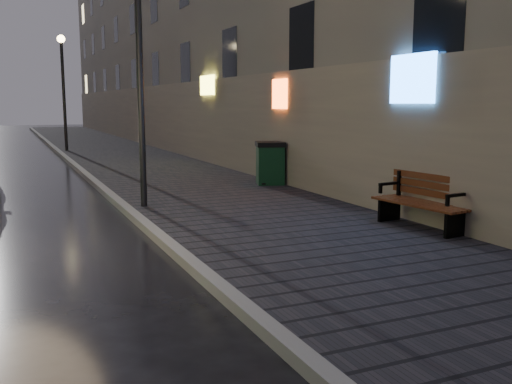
% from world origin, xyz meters
% --- Properties ---
extents(ground, '(120.00, 120.00, 0.00)m').
position_xyz_m(ground, '(0.00, 0.00, 0.00)').
color(ground, black).
rests_on(ground, ground).
extents(sidewalk, '(4.60, 58.00, 0.15)m').
position_xyz_m(sidewalk, '(3.90, 21.00, 0.07)').
color(sidewalk, black).
rests_on(sidewalk, ground).
extents(curb, '(0.20, 58.00, 0.15)m').
position_xyz_m(curb, '(1.50, 21.00, 0.07)').
color(curb, slate).
rests_on(curb, ground).
extents(building_near, '(1.80, 50.00, 13.00)m').
position_xyz_m(building_near, '(7.10, 25.00, 6.50)').
color(building_near, '#605B54').
rests_on(building_near, ground).
extents(lamp_near, '(0.36, 0.36, 5.28)m').
position_xyz_m(lamp_near, '(1.85, 6.00, 3.49)').
color(lamp_near, black).
rests_on(lamp_near, sidewalk).
extents(lamp_far, '(0.36, 0.36, 5.28)m').
position_xyz_m(lamp_far, '(1.85, 22.00, 3.49)').
color(lamp_far, black).
rests_on(lamp_far, sidewalk).
extents(bench, '(0.87, 1.94, 0.96)m').
position_xyz_m(bench, '(5.92, 1.82, 0.63)').
color(bench, black).
rests_on(bench, sidewalk).
extents(trash_bin, '(0.96, 0.96, 1.16)m').
position_xyz_m(trash_bin, '(5.80, 7.97, 0.74)').
color(trash_bin, black).
rests_on(trash_bin, sidewalk).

